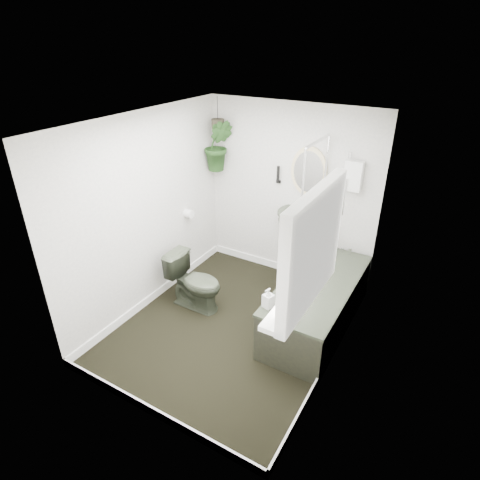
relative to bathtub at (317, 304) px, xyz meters
The scene contains 22 objects.
floor 0.99m from the bathtub, 147.99° to the right, with size 2.30×2.80×0.02m, color black.
ceiling 2.23m from the bathtub, 147.99° to the right, with size 2.30×2.80×0.02m, color white.
wall_back 1.49m from the bathtub, 131.32° to the left, with size 2.30×0.02×2.30m, color silver.
wall_front 2.24m from the bathtub, 112.73° to the right, with size 2.30×0.02×2.30m, color silver.
wall_left 2.20m from the bathtub, 165.69° to the right, with size 0.02×2.80×2.30m, color silver.
wall_right 1.06m from the bathtub, 54.25° to the right, with size 0.02×2.80×2.30m, color silver.
skirting 0.97m from the bathtub, 147.99° to the right, with size 2.30×2.80×0.10m, color white.
bathtub is the anchor object (origin of this frame).
bath_screen 1.15m from the bathtub, 123.96° to the left, with size 0.04×0.72×1.40m, color silver, non-canonical shape.
shower_box 1.51m from the bathtub, 90.00° to the left, with size 0.20×0.10×0.35m, color white.
oval_mirror 1.59m from the bathtub, 122.30° to the left, with size 0.46×0.03×0.62m, color beige.
wall_sconce 1.70m from the bathtub, 137.85° to the left, with size 0.04×0.04×0.22m, color black.
toilet_roll_holder 2.01m from the bathtub, behind, with size 0.11×0.11×0.11m, color white.
window_recess 1.84m from the bathtub, 76.41° to the right, with size 0.08×1.00×0.90m, color white.
window_sill 1.54m from the bathtub, 79.61° to the right, with size 0.18×1.00×0.04m, color white.
window_blinds 1.83m from the bathtub, 78.46° to the right, with size 0.01×0.86×0.76m, color white.
toilet 1.45m from the bathtub, 164.44° to the right, with size 0.38×0.67×0.69m, color #32392B.
pedestal_sink 0.95m from the bathtub, 126.62° to the left, with size 0.60×0.51×1.02m, color #32392B, non-canonical shape.
sill_plant 1.41m from the bathtub, 77.67° to the right, with size 0.19×0.17×0.22m, color black.
hanging_plant 2.38m from the bathtub, 157.04° to the left, with size 0.37×0.30×0.67m, color black.
soap_bottle 0.83m from the bathtub, 113.42° to the right, with size 0.10×0.10×0.21m, color black.
hanging_pot 2.55m from the bathtub, 157.04° to the left, with size 0.16×0.16×0.12m, color #342F22.
Camera 1 is at (1.90, -3.09, 3.01)m, focal length 30.00 mm.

